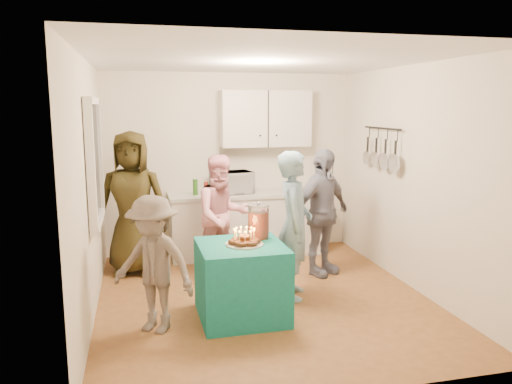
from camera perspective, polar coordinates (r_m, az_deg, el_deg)
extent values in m
plane|color=brown|center=(5.73, 0.83, -12.00)|extent=(4.00, 4.00, 0.00)
plane|color=white|center=(5.34, 0.90, 14.87)|extent=(4.00, 4.00, 0.00)
plane|color=silver|center=(7.32, -3.00, 3.27)|extent=(3.60, 3.60, 0.00)
plane|color=silver|center=(5.24, -18.56, 0.22)|extent=(4.00, 4.00, 0.00)
plane|color=silver|center=(6.08, 17.54, 1.52)|extent=(4.00, 4.00, 0.00)
cube|color=black|center=(5.51, -18.13, 3.30)|extent=(0.04, 1.00, 1.20)
cube|color=white|center=(7.22, -0.95, -3.82)|extent=(2.20, 0.58, 0.86)
cube|color=beige|center=(7.13, -0.96, -0.26)|extent=(2.24, 0.62, 0.05)
cube|color=white|center=(7.24, 1.10, 8.37)|extent=(1.30, 0.30, 0.80)
cube|color=black|center=(6.62, 13.97, 4.93)|extent=(0.12, 1.00, 0.60)
imported|color=white|center=(7.06, -2.79, 1.09)|extent=(0.61, 0.47, 0.31)
cube|color=#117269|center=(5.12, -1.67, -10.13)|extent=(0.86, 0.86, 0.76)
cylinder|color=#AF280E|center=(5.21, 0.27, -3.48)|extent=(0.22, 0.22, 0.34)
imported|color=#7EA1B7|center=(5.55, 4.39, -3.80)|extent=(0.55, 0.69, 1.65)
imported|color=#4F4216|center=(6.51, -13.94, -1.24)|extent=(0.99, 0.74, 1.83)
imported|color=pink|center=(6.27, -3.83, -2.75)|extent=(0.84, 0.70, 1.54)
imported|color=black|center=(6.35, 7.51, -2.32)|extent=(1.02, 0.79, 1.61)
imported|color=#5B5049|center=(4.83, -11.65, -8.11)|extent=(0.98, 0.89, 1.32)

